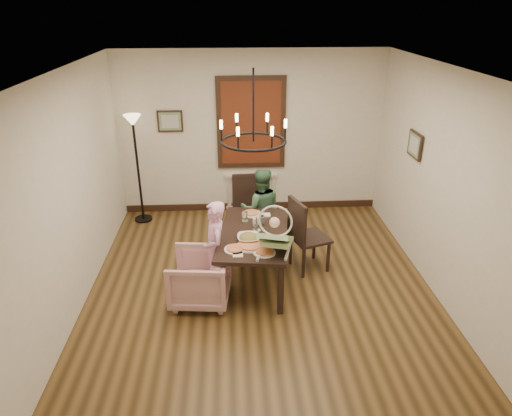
{
  "coord_description": "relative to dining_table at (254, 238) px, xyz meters",
  "views": [
    {
      "loc": [
        -0.36,
        -5.1,
        3.49
      ],
      "look_at": [
        -0.05,
        0.23,
        1.05
      ],
      "focal_mm": 32.0,
      "sensor_mm": 36.0,
      "label": 1
    }
  ],
  "objects": [
    {
      "name": "salad_bowl",
      "position": [
        -0.08,
        -0.22,
        0.13
      ],
      "size": [
        0.34,
        0.34,
        0.08
      ],
      "primitive_type": "imported",
      "color": "white",
      "rests_on": "dining_table"
    },
    {
      "name": "picture_right",
      "position": [
        2.29,
        0.72,
        1.01
      ],
      "size": [
        0.03,
        0.42,
        0.36
      ],
      "primitive_type": "cube",
      "rotation": [
        0.0,
        0.0,
        1.57
      ],
      "color": "black",
      "rests_on": "room_shell"
    },
    {
      "name": "drinking_glass",
      "position": [
        0.02,
        -0.05,
        0.15
      ],
      "size": [
        0.07,
        0.07,
        0.13
      ],
      "primitive_type": "cylinder",
      "color": "silver",
      "rests_on": "dining_table"
    },
    {
      "name": "dining_table",
      "position": [
        0.0,
        0.0,
        0.0
      ],
      "size": [
        1.06,
        1.65,
        0.73
      ],
      "rotation": [
        0.0,
        0.0,
        -0.13
      ],
      "color": "black",
      "rests_on": "room_shell"
    },
    {
      "name": "pizza_platter",
      "position": [
        -0.06,
        -0.38,
        0.1
      ],
      "size": [
        0.34,
        0.34,
        0.04
      ],
      "primitive_type": "cylinder",
      "color": "tan",
      "rests_on": "dining_table"
    },
    {
      "name": "picture_back",
      "position": [
        -1.27,
        2.29,
        1.01
      ],
      "size": [
        0.42,
        0.03,
        0.36
      ],
      "primitive_type": "cube",
      "color": "black",
      "rests_on": "room_shell"
    },
    {
      "name": "floor_lamp",
      "position": [
        -1.82,
        1.97,
        0.26
      ],
      "size": [
        0.3,
        0.3,
        1.8
      ],
      "primitive_type": null,
      "color": "black",
      "rests_on": "room_shell"
    },
    {
      "name": "armchair",
      "position": [
        -0.71,
        -0.43,
        -0.31
      ],
      "size": [
        0.8,
        0.78,
        0.67
      ],
      "primitive_type": "imported",
      "rotation": [
        0.0,
        0.0,
        -1.67
      ],
      "color": "#D2A0A4",
      "rests_on": "room_shell"
    },
    {
      "name": "window_blinds",
      "position": [
        0.08,
        2.28,
        0.96
      ],
      "size": [
        1.0,
        0.03,
        1.4
      ],
      "primitive_type": "cube",
      "color": "maroon",
      "rests_on": "room_shell"
    },
    {
      "name": "radiator",
      "position": [
        0.08,
        2.3,
        -0.29
      ],
      "size": [
        0.92,
        0.12,
        0.62
      ],
      "primitive_type": null,
      "color": "silver",
      "rests_on": "room_shell"
    },
    {
      "name": "room_shell",
      "position": [
        0.08,
        0.19,
        0.76
      ],
      "size": [
        4.51,
        5.0,
        2.81
      ],
      "color": "brown",
      "rests_on": "ground"
    },
    {
      "name": "seated_man",
      "position": [
        0.16,
        0.92,
        -0.11
      ],
      "size": [
        0.51,
        0.4,
        1.05
      ],
      "primitive_type": "imported",
      "rotation": [
        0.0,
        0.0,
        3.15
      ],
      "color": "#406C4B",
      "rests_on": "room_shell"
    },
    {
      "name": "chair_right",
      "position": [
        0.8,
        0.26,
        -0.1
      ],
      "size": [
        0.61,
        0.61,
        1.08
      ],
      "primitive_type": null,
      "rotation": [
        0.0,
        0.0,
        1.92
      ],
      "color": "black",
      "rests_on": "room_shell"
    },
    {
      "name": "baby_bouncer",
      "position": [
        0.24,
        -0.48,
        0.28
      ],
      "size": [
        0.58,
        0.7,
        0.39
      ],
      "primitive_type": null,
      "rotation": [
        0.0,
        0.0,
        -0.27
      ],
      "color": "#ACCF8F",
      "rests_on": "dining_table"
    },
    {
      "name": "chandelier",
      "position": [
        0.0,
        0.0,
        1.31
      ],
      "size": [
        0.8,
        0.8,
        0.04
      ],
      "primitive_type": "torus",
      "color": "black",
      "rests_on": "room_shell"
    },
    {
      "name": "chair_far",
      "position": [
        -0.03,
        1.19,
        -0.12
      ],
      "size": [
        0.48,
        0.48,
        1.03
      ],
      "primitive_type": null,
      "rotation": [
        0.0,
        0.0,
        0.06
      ],
      "color": "black",
      "rests_on": "room_shell"
    },
    {
      "name": "elderly_woman",
      "position": [
        -0.5,
        -0.26,
        -0.11
      ],
      "size": [
        0.32,
        0.42,
        1.06
      ],
      "primitive_type": "imported",
      "rotation": [
        0.0,
        0.0,
        -1.39
      ],
      "color": "#EBA6D0",
      "rests_on": "room_shell"
    }
  ]
}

